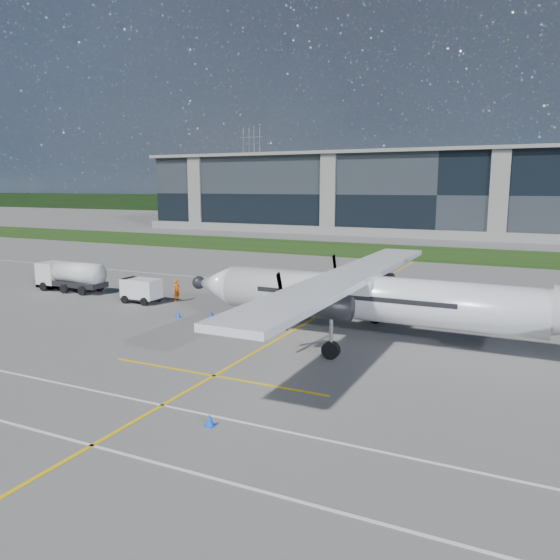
{
  "coord_description": "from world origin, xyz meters",
  "views": [
    {
      "loc": [
        16.87,
        -27.38,
        9.1
      ],
      "look_at": [
        1.27,
        5.0,
        2.89
      ],
      "focal_mm": 35.0,
      "sensor_mm": 36.0,
      "label": 1
    }
  ],
  "objects_px": {
    "pylon_west": "(252,169)",
    "baggage_tug": "(141,291)",
    "turboprop_aircraft": "(390,273)",
    "ground_crew_person": "(177,289)",
    "safety_cone_nose_stbd": "(212,314)",
    "safety_cone_stbdwing": "(395,293)",
    "fuel_tanker_truck": "(67,276)",
    "safety_cone_fwd": "(178,314)",
    "safety_cone_portwing": "(210,420)",
    "safety_cone_nose_port": "(204,324)"
  },
  "relations": [
    {
      "from": "ground_crew_person",
      "to": "safety_cone_nose_stbd",
      "type": "relative_size",
      "value": 4.01
    },
    {
      "from": "safety_cone_fwd",
      "to": "baggage_tug",
      "type": "bearing_deg",
      "value": 152.99
    },
    {
      "from": "pylon_west",
      "to": "safety_cone_nose_port",
      "type": "relative_size",
      "value": 60.0
    },
    {
      "from": "fuel_tanker_truck",
      "to": "safety_cone_fwd",
      "type": "bearing_deg",
      "value": -14.96
    },
    {
      "from": "fuel_tanker_truck",
      "to": "safety_cone_nose_stbd",
      "type": "relative_size",
      "value": 13.87
    },
    {
      "from": "pylon_west",
      "to": "safety_cone_portwing",
      "type": "bearing_deg",
      "value": -61.89
    },
    {
      "from": "fuel_tanker_truck",
      "to": "ground_crew_person",
      "type": "distance_m",
      "value": 11.37
    },
    {
      "from": "safety_cone_nose_port",
      "to": "safety_cone_stbdwing",
      "type": "height_order",
      "value": "same"
    },
    {
      "from": "safety_cone_stbdwing",
      "to": "safety_cone_fwd",
      "type": "xyz_separation_m",
      "value": [
        -11.8,
        -14.03,
        0.0
      ]
    },
    {
      "from": "safety_cone_stbdwing",
      "to": "safety_cone_nose_stbd",
      "type": "xyz_separation_m",
      "value": [
        -9.7,
        -13.02,
        0.0
      ]
    },
    {
      "from": "fuel_tanker_truck",
      "to": "ground_crew_person",
      "type": "bearing_deg",
      "value": 2.27
    },
    {
      "from": "safety_cone_nose_port",
      "to": "safety_cone_fwd",
      "type": "xyz_separation_m",
      "value": [
        -3.22,
        1.62,
        0.0
      ]
    },
    {
      "from": "pylon_west",
      "to": "ground_crew_person",
      "type": "xyz_separation_m",
      "value": [
        70.99,
        -142.6,
        -14.0
      ]
    },
    {
      "from": "safety_cone_nose_stbd",
      "to": "safety_cone_fwd",
      "type": "height_order",
      "value": "same"
    },
    {
      "from": "baggage_tug",
      "to": "safety_cone_portwing",
      "type": "relative_size",
      "value": 6.32
    },
    {
      "from": "baggage_tug",
      "to": "safety_cone_portwing",
      "type": "height_order",
      "value": "baggage_tug"
    },
    {
      "from": "baggage_tug",
      "to": "safety_cone_stbdwing",
      "type": "distance_m",
      "value": 20.7
    },
    {
      "from": "safety_cone_portwing",
      "to": "fuel_tanker_truck",
      "type": "bearing_deg",
      "value": 145.91
    },
    {
      "from": "pylon_west",
      "to": "safety_cone_nose_stbd",
      "type": "height_order",
      "value": "pylon_west"
    },
    {
      "from": "safety_cone_stbdwing",
      "to": "pylon_west",
      "type": "bearing_deg",
      "value": 122.93
    },
    {
      "from": "turboprop_aircraft",
      "to": "baggage_tug",
      "type": "distance_m",
      "value": 20.89
    },
    {
      "from": "baggage_tug",
      "to": "ground_crew_person",
      "type": "relative_size",
      "value": 1.57
    },
    {
      "from": "pylon_west",
      "to": "fuel_tanker_truck",
      "type": "relative_size",
      "value": 4.33
    },
    {
      "from": "baggage_tug",
      "to": "safety_cone_portwing",
      "type": "xyz_separation_m",
      "value": [
        17.19,
        -16.71,
        -0.7
      ]
    },
    {
      "from": "turboprop_aircraft",
      "to": "safety_cone_stbdwing",
      "type": "relative_size",
      "value": 55.65
    },
    {
      "from": "safety_cone_nose_port",
      "to": "safety_cone_portwing",
      "type": "height_order",
      "value": "same"
    },
    {
      "from": "safety_cone_portwing",
      "to": "baggage_tug",
      "type": "bearing_deg",
      "value": 135.81
    },
    {
      "from": "turboprop_aircraft",
      "to": "safety_cone_stbdwing",
      "type": "distance_m",
      "value": 14.69
    },
    {
      "from": "pylon_west",
      "to": "fuel_tanker_truck",
      "type": "distance_m",
      "value": 155.58
    },
    {
      "from": "safety_cone_fwd",
      "to": "turboprop_aircraft",
      "type": "bearing_deg",
      "value": 0.81
    },
    {
      "from": "safety_cone_nose_port",
      "to": "safety_cone_portwing",
      "type": "bearing_deg",
      "value": -55.65
    },
    {
      "from": "ground_crew_person",
      "to": "safety_cone_nose_port",
      "type": "bearing_deg",
      "value": -123.82
    },
    {
      "from": "fuel_tanker_truck",
      "to": "safety_cone_stbdwing",
      "type": "relative_size",
      "value": 13.87
    },
    {
      "from": "pylon_west",
      "to": "safety_cone_portwing",
      "type": "xyz_separation_m",
      "value": [
        85.9,
        -160.83,
        -14.75
      ]
    },
    {
      "from": "baggage_tug",
      "to": "safety_cone_nose_stbd",
      "type": "bearing_deg",
      "value": -13.46
    },
    {
      "from": "fuel_tanker_truck",
      "to": "safety_cone_fwd",
      "type": "height_order",
      "value": "fuel_tanker_truck"
    },
    {
      "from": "pylon_west",
      "to": "baggage_tug",
      "type": "relative_size",
      "value": 9.5
    },
    {
      "from": "safety_cone_nose_port",
      "to": "safety_cone_portwing",
      "type": "xyz_separation_m",
      "value": [
        8.36,
        -12.24,
        0.0
      ]
    },
    {
      "from": "safety_cone_nose_port",
      "to": "safety_cone_nose_stbd",
      "type": "relative_size",
      "value": 1.0
    },
    {
      "from": "baggage_tug",
      "to": "safety_cone_stbdwing",
      "type": "xyz_separation_m",
      "value": [
        17.41,
        11.17,
        -0.7
      ]
    },
    {
      "from": "safety_cone_nose_stbd",
      "to": "safety_cone_stbdwing",
      "type": "bearing_deg",
      "value": 53.32
    },
    {
      "from": "pylon_west",
      "to": "safety_cone_fwd",
      "type": "height_order",
      "value": "pylon_west"
    },
    {
      "from": "safety_cone_nose_stbd",
      "to": "pylon_west",
      "type": "bearing_deg",
      "value": 117.63
    },
    {
      "from": "fuel_tanker_truck",
      "to": "safety_cone_stbdwing",
      "type": "height_order",
      "value": "fuel_tanker_truck"
    },
    {
      "from": "turboprop_aircraft",
      "to": "fuel_tanker_truck",
      "type": "relative_size",
      "value": 4.01
    },
    {
      "from": "fuel_tanker_truck",
      "to": "safety_cone_fwd",
      "type": "relative_size",
      "value": 13.87
    },
    {
      "from": "safety_cone_nose_stbd",
      "to": "safety_cone_portwing",
      "type": "distance_m",
      "value": 17.63
    },
    {
      "from": "turboprop_aircraft",
      "to": "baggage_tug",
      "type": "height_order",
      "value": "turboprop_aircraft"
    },
    {
      "from": "pylon_west",
      "to": "turboprop_aircraft",
      "type": "xyz_separation_m",
      "value": [
        89.17,
        -146.76,
        -10.83
      ]
    },
    {
      "from": "pylon_west",
      "to": "safety_cone_stbdwing",
      "type": "relative_size",
      "value": 60.0
    }
  ]
}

